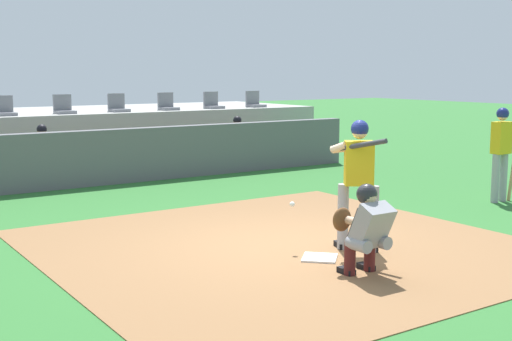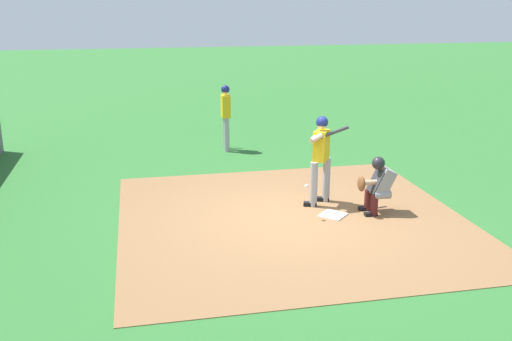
% 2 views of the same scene
% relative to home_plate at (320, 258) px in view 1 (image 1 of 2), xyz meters
% --- Properties ---
extents(ground_plane, '(80.00, 80.00, 0.00)m').
position_rel_home_plate_xyz_m(ground_plane, '(0.00, 0.80, -0.02)').
color(ground_plane, '#2D6B2D').
extents(dirt_infield, '(6.40, 6.40, 0.01)m').
position_rel_home_plate_xyz_m(dirt_infield, '(0.00, 0.80, -0.02)').
color(dirt_infield, olive).
rests_on(dirt_infield, ground).
extents(home_plate, '(0.62, 0.62, 0.02)m').
position_rel_home_plate_xyz_m(home_plate, '(0.00, 0.00, 0.00)').
color(home_plate, white).
rests_on(home_plate, dirt_infield).
extents(batter_at_plate, '(0.53, 0.91, 1.80)m').
position_rel_home_plate_xyz_m(batter_at_plate, '(0.69, 0.05, 1.01)').
color(batter_at_plate, '#99999E').
rests_on(batter_at_plate, ground).
extents(catcher_crouched, '(0.48, 1.77, 1.13)m').
position_rel_home_plate_xyz_m(catcher_crouched, '(-0.01, -0.85, 0.58)').
color(catcher_crouched, gray).
rests_on(catcher_crouched, ground).
extents(on_deck_batter, '(0.58, 0.23, 1.79)m').
position_rel_home_plate_xyz_m(on_deck_batter, '(5.36, 1.22, 1.00)').
color(on_deck_batter, '#99999E').
rests_on(on_deck_batter, ground).
extents(dugout_wall, '(13.00, 0.30, 1.20)m').
position_rel_home_plate_xyz_m(dugout_wall, '(0.00, 7.30, 0.58)').
color(dugout_wall, '#59595E').
rests_on(dugout_wall, ground).
extents(dugout_bench, '(11.80, 0.44, 0.45)m').
position_rel_home_plate_xyz_m(dugout_bench, '(0.00, 8.30, 0.20)').
color(dugout_bench, olive).
rests_on(dugout_bench, ground).
extents(dugout_player_1, '(0.49, 0.70, 1.30)m').
position_rel_home_plate_xyz_m(dugout_player_1, '(-1.14, 8.14, 0.65)').
color(dugout_player_1, '#939399').
rests_on(dugout_player_1, ground).
extents(dugout_player_2, '(0.49, 0.70, 1.30)m').
position_rel_home_plate_xyz_m(dugout_player_2, '(3.96, 8.14, 0.65)').
color(dugout_player_2, '#939399').
rests_on(dugout_player_2, ground).
extents(stands_platform, '(15.00, 4.40, 1.40)m').
position_rel_home_plate_xyz_m(stands_platform, '(0.00, 11.70, 0.68)').
color(stands_platform, '#9E9E99').
rests_on(stands_platform, ground).
extents(stadium_seat_3, '(0.46, 0.46, 0.48)m').
position_rel_home_plate_xyz_m(stadium_seat_3, '(-1.44, 10.18, 1.51)').
color(stadium_seat_3, slate).
rests_on(stadium_seat_3, stands_platform).
extents(stadium_seat_4, '(0.46, 0.46, 0.48)m').
position_rel_home_plate_xyz_m(stadium_seat_4, '(0.00, 10.18, 1.51)').
color(stadium_seat_4, slate).
rests_on(stadium_seat_4, stands_platform).
extents(stadium_seat_5, '(0.46, 0.46, 0.48)m').
position_rel_home_plate_xyz_m(stadium_seat_5, '(1.44, 10.18, 1.51)').
color(stadium_seat_5, slate).
rests_on(stadium_seat_5, stands_platform).
extents(stadium_seat_6, '(0.46, 0.46, 0.48)m').
position_rel_home_plate_xyz_m(stadium_seat_6, '(2.89, 10.18, 1.51)').
color(stadium_seat_6, slate).
rests_on(stadium_seat_6, stands_platform).
extents(stadium_seat_7, '(0.46, 0.46, 0.48)m').
position_rel_home_plate_xyz_m(stadium_seat_7, '(4.33, 10.18, 1.51)').
color(stadium_seat_7, slate).
rests_on(stadium_seat_7, stands_platform).
extents(stadium_seat_8, '(0.46, 0.46, 0.48)m').
position_rel_home_plate_xyz_m(stadium_seat_8, '(5.78, 10.18, 1.51)').
color(stadium_seat_8, slate).
rests_on(stadium_seat_8, stands_platform).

